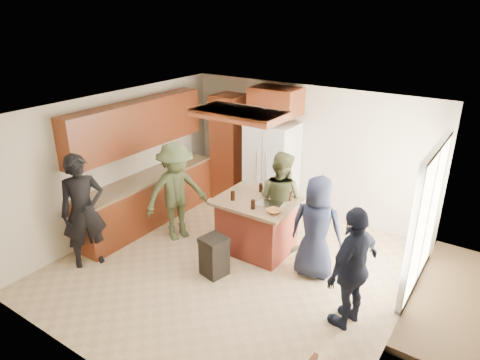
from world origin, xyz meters
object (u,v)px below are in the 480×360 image
Objects in this scene: kitchen_island at (257,225)px; trash_bin at (214,256)px; refrigerator at (271,168)px; person_front_left at (83,211)px; person_counter at (176,192)px; person_behind_right at (316,228)px; person_behind_left at (280,200)px; person_side_right at (353,268)px.

trash_bin is (-0.16, -0.96, -0.16)m from kitchen_island.
trash_bin is (0.41, -2.40, -0.58)m from refrigerator.
kitchen_island is 2.03× the size of trash_bin.
kitchen_island is (2.01, 1.82, -0.44)m from person_front_left.
person_counter is at bearing 155.62° from trash_bin.
person_behind_right is at bearing -58.84° from person_counter.
person_behind_left is 0.94× the size of refrigerator.
kitchen_island is at bearing -49.38° from person_counter.
refrigerator reaches higher than person_behind_left.
refrigerator is at bearing 99.65° from trash_bin.
trash_bin is (1.85, 0.86, -0.59)m from person_front_left.
kitchen_island is (-1.10, 0.10, -0.33)m from person_behind_right.
refrigerator is at bearing -119.17° from person_side_right.
person_behind_right reaches higher than kitchen_island.
person_side_right is 0.95× the size of person_counter.
person_behind_left is 1.01× the size of person_side_right.
person_front_left is at bearing -62.79° from person_side_right.
person_side_right is at bearing -73.35° from person_counter.
refrigerator is (-2.50, 2.29, 0.07)m from person_side_right.
kitchen_island is (1.38, 0.40, -0.40)m from person_counter.
trash_bin is at bearing -90.16° from person_counter.
person_side_right is 0.93× the size of refrigerator.
person_behind_right is 2.28m from refrigerator.
person_behind_left is 2.08m from person_side_right.
trash_bin is at bearing 25.62° from person_behind_right.
person_side_right is 2.65× the size of trash_bin.
person_side_right is 3.33m from person_counter.
person_behind_right is 2.55× the size of trash_bin.
person_side_right is at bearing 147.38° from person_behind_left.
person_behind_left is 1.05× the size of person_behind_right.
person_counter is at bearing -1.53° from person_behind_right.
person_behind_right is at bearing 34.10° from trash_bin.
person_behind_left is 0.99m from person_behind_right.
kitchen_island is 0.98m from trash_bin.
kitchen_island reaches higher than trash_bin.
person_front_left is 2.75m from kitchen_island.
person_behind_left is 2.68× the size of trash_bin.
refrigerator is (-0.80, 1.08, 0.06)m from person_behind_left.
person_behind_left is 1.34m from refrigerator.
person_behind_left reaches higher than kitchen_island.
person_front_left reaches higher than trash_bin.
person_behind_left is at bearing 73.61° from trash_bin.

